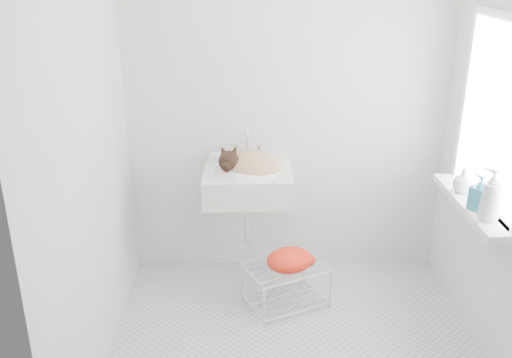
{
  "coord_description": "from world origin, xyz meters",
  "views": [
    {
      "loc": [
        -0.3,
        -2.74,
        2.18
      ],
      "look_at": [
        -0.22,
        0.5,
        0.88
      ],
      "focal_mm": 39.74,
      "sensor_mm": 36.0,
      "label": 1
    }
  ],
  "objects_px": {
    "wire_rack": "(286,284)",
    "sink": "(248,170)",
    "cat": "(250,165)",
    "bottle_c": "(462,192)",
    "bottle_a": "(487,220)",
    "bottle_b": "(477,209)"
  },
  "relations": [
    {
      "from": "cat",
      "to": "sink",
      "type": "bearing_deg",
      "value": 129.69
    },
    {
      "from": "sink",
      "to": "bottle_c",
      "type": "distance_m",
      "value": 1.34
    },
    {
      "from": "bottle_a",
      "to": "bottle_b",
      "type": "bearing_deg",
      "value": 90.0
    },
    {
      "from": "wire_rack",
      "to": "bottle_c",
      "type": "height_order",
      "value": "bottle_c"
    },
    {
      "from": "bottle_a",
      "to": "wire_rack",
      "type": "bearing_deg",
      "value": 154.17
    },
    {
      "from": "cat",
      "to": "bottle_b",
      "type": "distance_m",
      "value": 1.41
    },
    {
      "from": "wire_rack",
      "to": "bottle_b",
      "type": "distance_m",
      "value": 1.3
    },
    {
      "from": "cat",
      "to": "bottle_b",
      "type": "height_order",
      "value": "cat"
    },
    {
      "from": "sink",
      "to": "bottle_a",
      "type": "bearing_deg",
      "value": -31.68
    },
    {
      "from": "bottle_b",
      "to": "bottle_c",
      "type": "bearing_deg",
      "value": 90.0
    },
    {
      "from": "sink",
      "to": "bottle_c",
      "type": "relative_size",
      "value": 3.87
    },
    {
      "from": "cat",
      "to": "bottle_a",
      "type": "xyz_separation_m",
      "value": [
        1.26,
        -0.77,
        -0.04
      ]
    },
    {
      "from": "wire_rack",
      "to": "cat",
      "type": "bearing_deg",
      "value": 130.35
    },
    {
      "from": "cat",
      "to": "bottle_c",
      "type": "height_order",
      "value": "cat"
    },
    {
      "from": "wire_rack",
      "to": "bottle_a",
      "type": "height_order",
      "value": "bottle_a"
    },
    {
      "from": "cat",
      "to": "bottle_c",
      "type": "distance_m",
      "value": 1.32
    },
    {
      "from": "wire_rack",
      "to": "sink",
      "type": "bearing_deg",
      "value": 130.29
    },
    {
      "from": "sink",
      "to": "bottle_a",
      "type": "distance_m",
      "value": 1.5
    },
    {
      "from": "bottle_b",
      "to": "bottle_c",
      "type": "height_order",
      "value": "bottle_b"
    },
    {
      "from": "wire_rack",
      "to": "bottle_a",
      "type": "bearing_deg",
      "value": -25.83
    },
    {
      "from": "bottle_c",
      "to": "bottle_a",
      "type": "bearing_deg",
      "value": -90.0
    },
    {
      "from": "bottle_a",
      "to": "bottle_c",
      "type": "height_order",
      "value": "bottle_a"
    }
  ]
}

